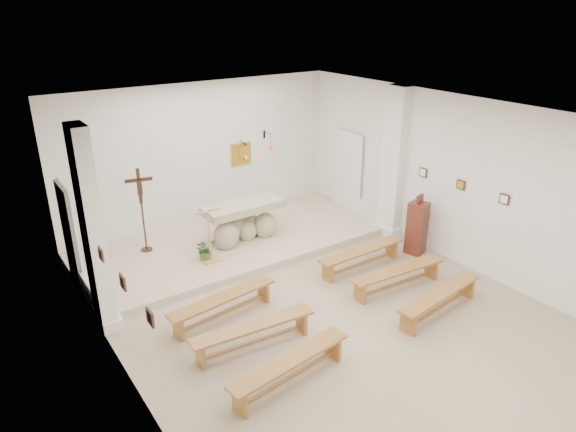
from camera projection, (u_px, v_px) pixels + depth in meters
ground at (332, 315)px, 9.12m from camera, size 7.00×10.00×0.00m
wall_left at (126, 287)px, 6.62m from camera, size 0.02×10.00×3.50m
wall_right at (470, 186)px, 10.28m from camera, size 0.02×10.00×3.50m
wall_back at (202, 156)px, 12.24m from camera, size 7.00×0.02×3.50m
ceiling at (339, 121)px, 7.78m from camera, size 7.00×10.00×0.02m
sanctuary_platform at (235, 242)px, 11.76m from camera, size 6.98×3.00×0.15m
pilaster_left at (93, 232)px, 8.21m from camera, size 0.26×0.55×3.50m
pilaster_right at (393, 163)px, 11.74m from camera, size 0.26×0.55×3.50m
gold_wall_relief at (241, 154)px, 12.81m from camera, size 0.55×0.04×0.55m
sanctuary_lamp at (270, 146)px, 12.92m from camera, size 0.11×0.36×0.44m
station_frame_left_front at (150, 318)px, 6.04m from camera, size 0.03×0.20×0.20m
station_frame_left_mid at (123, 282)px, 6.80m from camera, size 0.03×0.20×0.20m
station_frame_left_rear at (101, 254)px, 7.56m from camera, size 0.03×0.20×0.20m
station_frame_right_front at (504, 199)px, 9.67m from camera, size 0.03×0.20×0.20m
station_frame_right_mid at (461, 185)px, 10.43m from camera, size 0.03×0.20×0.20m
station_frame_right_rear at (423, 172)px, 11.19m from camera, size 0.03×0.20×0.20m
radiator_left at (90, 294)px, 9.28m from camera, size 0.10×0.85×0.52m
radiator_right at (370, 213)px, 12.87m from camera, size 0.10×0.85×0.52m
altar at (243, 224)px, 11.60m from camera, size 1.84×0.85×0.95m
lectern at (210, 234)px, 10.52m from camera, size 0.46×0.40×1.23m
crucifix_stand at (141, 204)px, 10.79m from camera, size 0.56×0.24×1.86m
potted_plant at (206, 249)px, 10.69m from camera, size 0.45×0.40×0.49m
donation_pedestal at (417, 228)px, 11.20m from camera, size 0.44×0.44×1.37m
bench_left_front at (223, 302)px, 8.93m from camera, size 2.10×0.57×0.44m
bench_right_front at (362, 254)px, 10.62m from camera, size 2.08×0.36×0.44m
bench_left_second at (253, 330)px, 8.15m from camera, size 2.10×0.51×0.44m
bench_right_second at (398, 274)px, 9.84m from camera, size 2.09×0.48×0.44m
bench_left_third at (290, 365)px, 7.38m from camera, size 2.10×0.57×0.44m
bench_right_third at (440, 297)px, 9.07m from camera, size 2.10×0.56×0.44m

